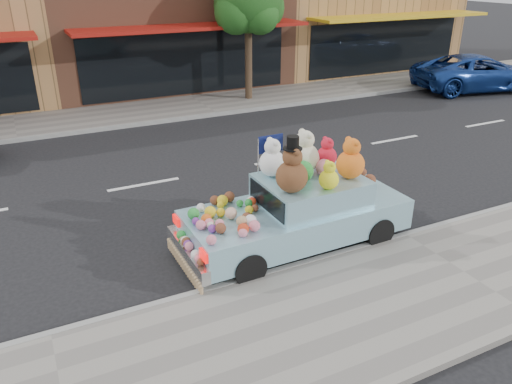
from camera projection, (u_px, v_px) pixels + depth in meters
ground at (284, 160)px, 14.08m from camera, size 120.00×120.00×0.00m
near_sidewalk at (463, 274)px, 8.75m from camera, size 60.00×3.00×0.12m
far_sidewalk at (202, 105)px, 19.37m from camera, size 60.00×3.00×0.12m
near_kerb at (405, 236)px, 9.97m from camera, size 60.00×0.12×0.13m
far_kerb at (217, 114)px, 18.14m from camera, size 60.00×0.12×0.13m
street_tree at (248, 4)px, 18.72m from camera, size 3.00×2.70×5.22m
car_blue at (477, 73)px, 21.61m from camera, size 5.93×3.66×1.53m
art_car at (298, 206)px, 9.50m from camera, size 4.51×1.83×2.38m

